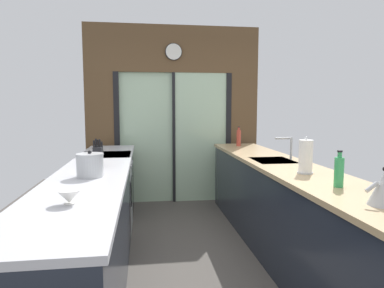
{
  "coord_description": "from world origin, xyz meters",
  "views": [
    {
      "loc": [
        -0.46,
        -2.87,
        1.48
      ],
      "look_at": [
        0.07,
        0.87,
        1.07
      ],
      "focal_mm": 32.03,
      "sensor_mm": 36.0,
      "label": 1
    }
  ],
  "objects_px": {
    "soap_bottle_far": "(239,138)",
    "paper_towel_roll": "(306,157)",
    "soap_bottle_near": "(339,171)",
    "stock_pot": "(90,165)",
    "kettle": "(384,188)",
    "oven_range": "(107,193)",
    "knife_block": "(98,156)",
    "mixing_bowl": "(69,196)"
  },
  "relations": [
    {
      "from": "stock_pot",
      "to": "soap_bottle_far",
      "type": "relative_size",
      "value": 0.77
    },
    {
      "from": "stock_pot",
      "to": "paper_towel_roll",
      "type": "height_order",
      "value": "paper_towel_roll"
    },
    {
      "from": "knife_block",
      "to": "stock_pot",
      "type": "xyz_separation_m",
      "value": [
        0.0,
        -0.5,
        -0.0
      ]
    },
    {
      "from": "mixing_bowl",
      "to": "soap_bottle_far",
      "type": "height_order",
      "value": "soap_bottle_far"
    },
    {
      "from": "mixing_bowl",
      "to": "soap_bottle_far",
      "type": "xyz_separation_m",
      "value": [
        1.78,
        2.74,
        0.08
      ]
    },
    {
      "from": "soap_bottle_near",
      "to": "soap_bottle_far",
      "type": "xyz_separation_m",
      "value": [
        -0.0,
        2.56,
        0.01
      ]
    },
    {
      "from": "stock_pot",
      "to": "soap_bottle_near",
      "type": "bearing_deg",
      "value": -18.83
    },
    {
      "from": "kettle",
      "to": "knife_block",
      "type": "bearing_deg",
      "value": 138.83
    },
    {
      "from": "mixing_bowl",
      "to": "stock_pot",
      "type": "relative_size",
      "value": 0.65
    },
    {
      "from": "mixing_bowl",
      "to": "kettle",
      "type": "relative_size",
      "value": 0.54
    },
    {
      "from": "oven_range",
      "to": "kettle",
      "type": "bearing_deg",
      "value": -52.97
    },
    {
      "from": "oven_range",
      "to": "kettle",
      "type": "distance_m",
      "value": 3.04
    },
    {
      "from": "knife_block",
      "to": "soap_bottle_far",
      "type": "xyz_separation_m",
      "value": [
        1.78,
        1.46,
        0.02
      ]
    },
    {
      "from": "knife_block",
      "to": "paper_towel_roll",
      "type": "bearing_deg",
      "value": -18.67
    },
    {
      "from": "soap_bottle_far",
      "to": "paper_towel_roll",
      "type": "distance_m",
      "value": 2.06
    },
    {
      "from": "oven_range",
      "to": "soap_bottle_far",
      "type": "relative_size",
      "value": 3.28
    },
    {
      "from": "knife_block",
      "to": "soap_bottle_near",
      "type": "bearing_deg",
      "value": -31.8
    },
    {
      "from": "kettle",
      "to": "soap_bottle_far",
      "type": "distance_m",
      "value": 3.01
    },
    {
      "from": "stock_pot",
      "to": "soap_bottle_near",
      "type": "height_order",
      "value": "soap_bottle_near"
    },
    {
      "from": "oven_range",
      "to": "knife_block",
      "type": "xyz_separation_m",
      "value": [
        0.02,
        -0.83,
        0.56
      ]
    },
    {
      "from": "oven_range",
      "to": "knife_block",
      "type": "distance_m",
      "value": 1.0
    },
    {
      "from": "oven_range",
      "to": "knife_block",
      "type": "relative_size",
      "value": 3.49
    },
    {
      "from": "soap_bottle_far",
      "to": "mixing_bowl",
      "type": "bearing_deg",
      "value": -122.99
    },
    {
      "from": "stock_pot",
      "to": "knife_block",
      "type": "bearing_deg",
      "value": 90.01
    },
    {
      "from": "soap_bottle_far",
      "to": "paper_towel_roll",
      "type": "relative_size",
      "value": 0.89
    },
    {
      "from": "soap_bottle_far",
      "to": "paper_towel_roll",
      "type": "xyz_separation_m",
      "value": [
        0.0,
        -2.06,
        0.02
      ]
    },
    {
      "from": "stock_pot",
      "to": "soap_bottle_near",
      "type": "relative_size",
      "value": 0.83
    },
    {
      "from": "kettle",
      "to": "stock_pot",
      "type": "bearing_deg",
      "value": 149.2
    },
    {
      "from": "soap_bottle_near",
      "to": "soap_bottle_far",
      "type": "height_order",
      "value": "soap_bottle_far"
    },
    {
      "from": "mixing_bowl",
      "to": "stock_pot",
      "type": "height_order",
      "value": "stock_pot"
    },
    {
      "from": "oven_range",
      "to": "kettle",
      "type": "xyz_separation_m",
      "value": [
        1.8,
        -2.39,
        0.56
      ]
    },
    {
      "from": "soap_bottle_near",
      "to": "soap_bottle_far",
      "type": "bearing_deg",
      "value": 90.0
    },
    {
      "from": "knife_block",
      "to": "paper_towel_roll",
      "type": "distance_m",
      "value": 1.88
    },
    {
      "from": "oven_range",
      "to": "mixing_bowl",
      "type": "bearing_deg",
      "value": -89.5
    },
    {
      "from": "knife_block",
      "to": "soap_bottle_far",
      "type": "height_order",
      "value": "soap_bottle_far"
    },
    {
      "from": "mixing_bowl",
      "to": "soap_bottle_near",
      "type": "height_order",
      "value": "soap_bottle_near"
    },
    {
      "from": "stock_pot",
      "to": "kettle",
      "type": "relative_size",
      "value": 0.83
    },
    {
      "from": "stock_pot",
      "to": "kettle",
      "type": "xyz_separation_m",
      "value": [
        1.78,
        -1.06,
        0.01
      ]
    },
    {
      "from": "soap_bottle_near",
      "to": "soap_bottle_far",
      "type": "relative_size",
      "value": 0.93
    },
    {
      "from": "stock_pot",
      "to": "kettle",
      "type": "height_order",
      "value": "kettle"
    },
    {
      "from": "mixing_bowl",
      "to": "soap_bottle_near",
      "type": "distance_m",
      "value": 1.79
    },
    {
      "from": "soap_bottle_near",
      "to": "paper_towel_roll",
      "type": "bearing_deg",
      "value": 90.0
    }
  ]
}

